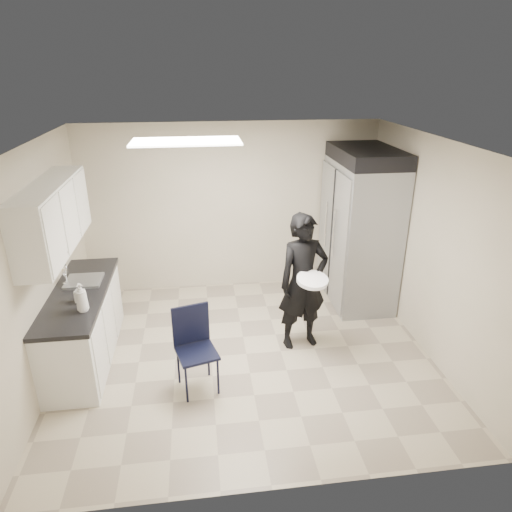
{
  "coord_description": "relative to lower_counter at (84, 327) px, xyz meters",
  "views": [
    {
      "loc": [
        -0.5,
        -4.76,
        3.36
      ],
      "look_at": [
        0.15,
        0.2,
        1.24
      ],
      "focal_mm": 32.0,
      "sensor_mm": 36.0,
      "label": 1
    }
  ],
  "objects": [
    {
      "name": "right_wall",
      "position": [
        4.2,
        -0.2,
        0.87
      ],
      "size": [
        0.0,
        4.0,
        4.0
      ],
      "primitive_type": "plane",
      "rotation": [
        1.57,
        0.0,
        -1.57
      ],
      "color": "#BDB09C",
      "rests_on": "floor"
    },
    {
      "name": "fridge_compressor",
      "position": [
        3.78,
        1.07,
        1.77
      ],
      "size": [
        0.8,
        1.35,
        0.2
      ],
      "primitive_type": "cube",
      "color": "black",
      "rests_on": "commercial_fridge"
    },
    {
      "name": "floor",
      "position": [
        1.95,
        -0.2,
        -0.43
      ],
      "size": [
        4.5,
        4.5,
        0.0
      ],
      "primitive_type": "plane",
      "color": "tan",
      "rests_on": "ground"
    },
    {
      "name": "commercial_fridge",
      "position": [
        3.78,
        1.07,
        0.62
      ],
      "size": [
        0.8,
        1.35,
        2.1
      ],
      "primitive_type": "cube",
      "color": "gray",
      "rests_on": "floor"
    },
    {
      "name": "upper_cabinets",
      "position": [
        -0.13,
        0.0,
        1.4
      ],
      "size": [
        0.35,
        1.8,
        0.75
      ],
      "primitive_type": "cube",
      "color": "silver",
      "rests_on": "left_wall"
    },
    {
      "name": "notice_sticker_left",
      "position": [
        -0.29,
        -0.1,
        0.79
      ],
      "size": [
        0.0,
        0.12,
        0.07
      ],
      "primitive_type": "cube",
      "color": "yellow",
      "rests_on": "left_wall"
    },
    {
      "name": "ceiling",
      "position": [
        1.95,
        -0.2,
        2.17
      ],
      "size": [
        4.5,
        4.5,
        0.0
      ],
      "primitive_type": "plane",
      "rotation": [
        3.14,
        0.0,
        0.0
      ],
      "color": "silver",
      "rests_on": "back_wall"
    },
    {
      "name": "left_wall",
      "position": [
        -0.3,
        -0.2,
        0.87
      ],
      "size": [
        0.0,
        4.0,
        4.0
      ],
      "primitive_type": "plane",
      "rotation": [
        1.57,
        0.0,
        1.57
      ],
      "color": "#BDB09C",
      "rests_on": "floor"
    },
    {
      "name": "back_wall",
      "position": [
        1.95,
        1.8,
        0.87
      ],
      "size": [
        4.5,
        0.0,
        4.5
      ],
      "primitive_type": "plane",
      "rotation": [
        1.57,
        0.0,
        0.0
      ],
      "color": "#BDB09C",
      "rests_on": "floor"
    },
    {
      "name": "soap_bottle_b",
      "position": [
        0.09,
        -0.26,
        0.58
      ],
      "size": [
        0.11,
        0.11,
        0.21
      ],
      "primitive_type": "imported",
      "rotation": [
        0.0,
        0.0,
        -0.2
      ],
      "color": "#B2B3BF",
      "rests_on": "countertop"
    },
    {
      "name": "towel_dispenser",
      "position": [
        -0.19,
        1.15,
        1.19
      ],
      "size": [
        0.22,
        0.3,
        0.35
      ],
      "primitive_type": "cube",
      "color": "black",
      "rests_on": "left_wall"
    },
    {
      "name": "sink",
      "position": [
        0.02,
        0.25,
        0.44
      ],
      "size": [
        0.42,
        0.4,
        0.14
      ],
      "primitive_type": "cube",
      "color": "gray",
      "rests_on": "countertop"
    },
    {
      "name": "notice_sticker_right",
      "position": [
        -0.29,
        0.1,
        0.75
      ],
      "size": [
        0.0,
        0.12,
        0.07
      ],
      "primitive_type": "cube",
      "color": "yellow",
      "rests_on": "left_wall"
    },
    {
      "name": "bucket_lid",
      "position": [
        2.73,
        -0.29,
        0.59
      ],
      "size": [
        0.44,
        0.44,
        0.05
      ],
      "primitive_type": "cylinder",
      "rotation": [
        0.0,
        0.0,
        0.2
      ],
      "color": "silver",
      "rests_on": "man_tuxedo"
    },
    {
      "name": "man_tuxedo",
      "position": [
        2.68,
        -0.04,
        0.45
      ],
      "size": [
        0.71,
        0.55,
        1.75
      ],
      "primitive_type": "imported",
      "rotation": [
        0.0,
        0.0,
        0.2
      ],
      "color": "black",
      "rests_on": "floor"
    },
    {
      "name": "ceiling_panel",
      "position": [
        1.35,
        0.2,
        2.14
      ],
      "size": [
        1.2,
        0.6,
        0.02
      ],
      "primitive_type": "cube",
      "color": "white",
      "rests_on": "ceiling"
    },
    {
      "name": "countertop",
      "position": [
        0.0,
        0.0,
        0.46
      ],
      "size": [
        0.64,
        1.95,
        0.05
      ],
      "primitive_type": "cube",
      "color": "black",
      "rests_on": "lower_counter"
    },
    {
      "name": "faucet",
      "position": [
        -0.18,
        0.25,
        0.59
      ],
      "size": [
        0.02,
        0.02,
        0.24
      ],
      "primitive_type": "cylinder",
      "color": "silver",
      "rests_on": "countertop"
    },
    {
      "name": "folding_chair",
      "position": [
        1.35,
        -0.78,
        0.04
      ],
      "size": [
        0.51,
        0.51,
        0.93
      ],
      "primitive_type": "cube",
      "rotation": [
        0.0,
        0.0,
        0.27
      ],
      "color": "black",
      "rests_on": "floor"
    },
    {
      "name": "soap_bottle_a",
      "position": [
        0.17,
        -0.47,
        0.64
      ],
      "size": [
        0.18,
        0.18,
        0.32
      ],
      "primitive_type": "imported",
      "rotation": [
        0.0,
        0.0,
        0.7
      ],
      "color": "white",
      "rests_on": "countertop"
    },
    {
      "name": "lower_counter",
      "position": [
        0.0,
        0.0,
        0.0
      ],
      "size": [
        0.6,
        1.9,
        0.86
      ],
      "primitive_type": "cube",
      "color": "silver",
      "rests_on": "floor"
    }
  ]
}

